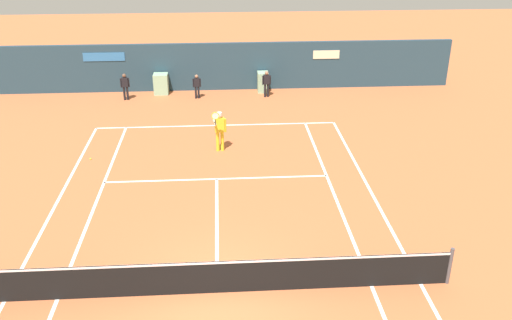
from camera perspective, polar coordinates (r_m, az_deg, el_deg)
ground_plane at (r=14.94m, az=-4.05°, el=-12.13°), size 80.00×80.00×0.01m
tennis_net at (r=14.17m, az=-4.11°, el=-11.89°), size 12.10×0.10×1.07m
sponsor_back_wall at (r=29.37m, az=-4.26°, el=9.52°), size 25.00×1.02×2.49m
player_on_baseline at (r=21.78m, az=-3.79°, el=3.33°), size 0.57×0.74×1.85m
ball_kid_right_post at (r=28.23m, az=1.10°, el=8.05°), size 0.45×0.21×1.35m
ball_kid_left_post at (r=28.53m, az=-13.39°, el=7.57°), size 0.45×0.20×1.36m
ball_kid_centre_post at (r=28.17m, az=-6.14°, el=7.75°), size 0.41×0.18×1.24m
tennis_ball_mid_court at (r=22.27m, az=-16.74°, el=0.12°), size 0.07×0.07×0.07m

